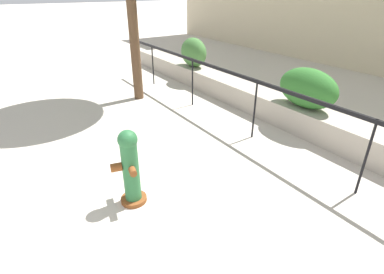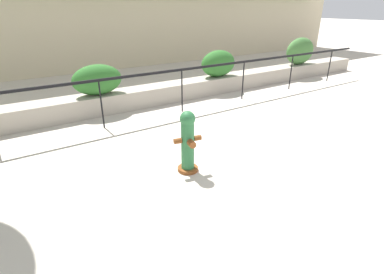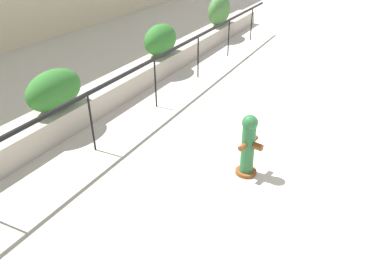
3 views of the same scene
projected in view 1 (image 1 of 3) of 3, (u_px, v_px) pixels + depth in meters
fence_railing_segment at (375, 129)px, 3.85m from camera, size 15.00×0.05×1.15m
hedge_bush_0 at (194, 52)px, 8.85m from camera, size 1.02×0.60×0.83m
hedge_bush_1 at (308, 88)px, 5.83m from camera, size 1.27×0.67×0.77m
fire_hydrant at (130, 167)px, 3.90m from camera, size 0.48×0.47×1.08m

